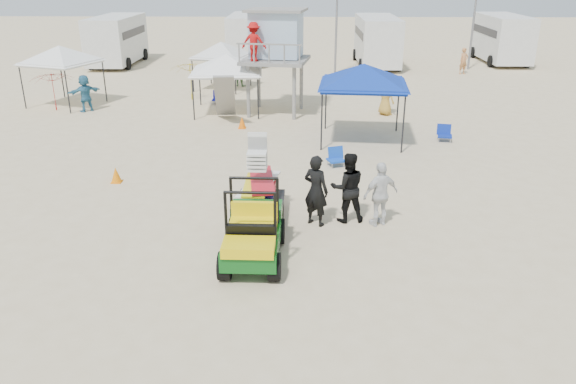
{
  "coord_description": "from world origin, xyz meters",
  "views": [
    {
      "loc": [
        0.79,
        -9.74,
        6.45
      ],
      "look_at": [
        0.5,
        3.0,
        1.3
      ],
      "focal_mm": 35.0,
      "sensor_mm": 36.0,
      "label": 1
    }
  ],
  "objects_px": {
    "utility_cart": "(252,226)",
    "canopy_blue": "(364,68)",
    "surf_trailer": "(259,189)",
    "man_left": "(316,191)",
    "lifeguard_tower": "(273,38)"
  },
  "relations": [
    {
      "from": "utility_cart",
      "to": "man_left",
      "type": "distance_m",
      "value": 2.54
    },
    {
      "from": "canopy_blue",
      "to": "man_left",
      "type": "bearing_deg",
      "value": -104.07
    },
    {
      "from": "surf_trailer",
      "to": "man_left",
      "type": "distance_m",
      "value": 1.55
    },
    {
      "from": "surf_trailer",
      "to": "man_left",
      "type": "relative_size",
      "value": 1.21
    },
    {
      "from": "lifeguard_tower",
      "to": "canopy_blue",
      "type": "xyz_separation_m",
      "value": [
        3.66,
        -4.45,
        -0.55
      ]
    },
    {
      "from": "utility_cart",
      "to": "surf_trailer",
      "type": "bearing_deg",
      "value": 89.83
    },
    {
      "from": "utility_cart",
      "to": "canopy_blue",
      "type": "distance_m",
      "value": 10.72
    },
    {
      "from": "surf_trailer",
      "to": "canopy_blue",
      "type": "xyz_separation_m",
      "value": [
        3.5,
        7.61,
        1.99
      ]
    },
    {
      "from": "lifeguard_tower",
      "to": "canopy_blue",
      "type": "height_order",
      "value": "lifeguard_tower"
    },
    {
      "from": "canopy_blue",
      "to": "lifeguard_tower",
      "type": "bearing_deg",
      "value": 129.4
    },
    {
      "from": "surf_trailer",
      "to": "canopy_blue",
      "type": "height_order",
      "value": "canopy_blue"
    },
    {
      "from": "utility_cart",
      "to": "canopy_blue",
      "type": "relative_size",
      "value": 0.73
    },
    {
      "from": "utility_cart",
      "to": "lifeguard_tower",
      "type": "bearing_deg",
      "value": 90.62
    },
    {
      "from": "utility_cart",
      "to": "man_left",
      "type": "height_order",
      "value": "man_left"
    },
    {
      "from": "man_left",
      "to": "lifeguard_tower",
      "type": "xyz_separation_m",
      "value": [
        -1.68,
        12.36,
        2.44
      ]
    }
  ]
}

